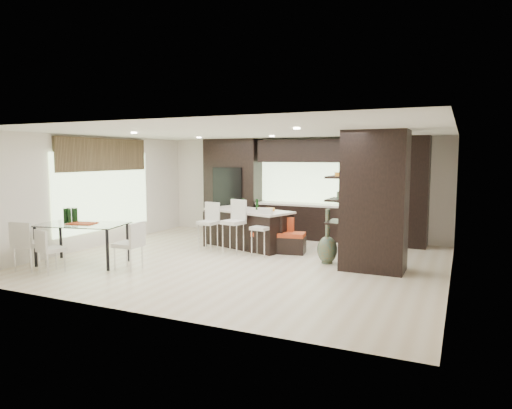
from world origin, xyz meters
The scene contains 22 objects.
ground centered at (0.00, 0.00, 0.00)m, with size 8.00×8.00×0.00m, color beige.
back_wall centered at (0.00, 3.50, 1.35)m, with size 8.00×0.02×2.70m, color silver.
left_wall centered at (-4.00, 0.00, 1.35)m, with size 0.02×7.00×2.70m, color silver.
right_wall centered at (4.00, 0.00, 1.35)m, with size 0.02×7.00×2.70m, color silver.
ceiling centered at (0.00, 0.00, 2.70)m, with size 8.00×7.00×0.02m, color white.
window_left centered at (-3.96, 0.20, 1.35)m, with size 0.04×3.20×1.90m, color #B2D199.
window_back centered at (0.60, 3.46, 1.55)m, with size 3.40×0.04×1.20m, color #B2D199.
stone_accent centered at (-3.93, 0.20, 2.25)m, with size 0.08×3.00×0.80m, color brown.
ceiling_spots centered at (0.00, 0.25, 2.68)m, with size 4.00×3.00×0.02m, color white.
back_cabinetry centered at (0.50, 3.17, 1.35)m, with size 6.80×0.68×2.70m, color black.
refrigerator centered at (-1.90, 3.12, 0.95)m, with size 0.90×0.68×1.90m, color black.
partition_column centered at (2.60, 0.40, 1.35)m, with size 1.20×0.80×2.70m, color black.
kitchen_island centered at (-0.58, 1.42, 0.46)m, with size 2.20×0.94×0.92m, color black.
stool_left centered at (-1.26, 0.65, 0.46)m, with size 0.40×0.40×0.91m, color beige.
stool_mid centered at (-0.58, 0.63, 0.49)m, with size 0.44×0.44×0.99m, color beige.
stool_right centered at (0.09, 0.66, 0.43)m, with size 0.38×0.38×0.85m, color beige.
bench centered at (0.32, 1.14, 0.24)m, with size 1.23×0.47×0.47m, color black.
floor_vase centered at (1.64, 0.56, 0.57)m, with size 0.42×0.42×1.13m, color #46513B, non-canonical shape.
dining_table centered at (-2.91, -1.59, 0.42)m, with size 1.74×0.98×0.84m, color white.
chair_near centered at (-2.91, -2.37, 0.39)m, with size 0.42×0.42×0.78m, color beige.
chair_far centered at (-3.45, -2.40, 0.45)m, with size 0.48×0.48×0.89m, color beige.
chair_end centered at (-1.72, -1.59, 0.44)m, with size 0.47×0.47×0.87m, color beige.
Camera 1 is at (4.15, -8.48, 2.20)m, focal length 32.00 mm.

